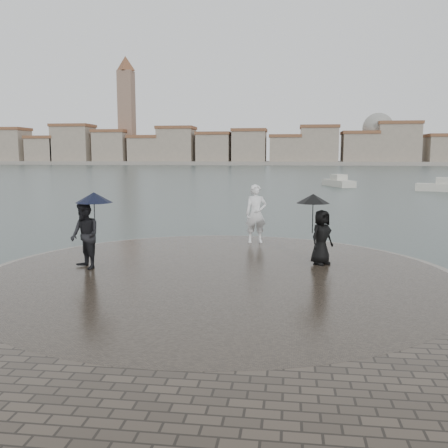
# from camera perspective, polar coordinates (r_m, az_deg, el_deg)

# --- Properties ---
(ground) EXTENTS (400.00, 400.00, 0.00)m
(ground) POSITION_cam_1_polar(r_m,az_deg,el_deg) (9.74, -3.81, -12.40)
(ground) COLOR #2B3835
(ground) RESTS_ON ground
(kerb_ring) EXTENTS (12.50, 12.50, 0.32)m
(kerb_ring) POSITION_cam_1_polar(r_m,az_deg,el_deg) (12.98, -0.76, -6.43)
(kerb_ring) COLOR gray
(kerb_ring) RESTS_ON ground
(quay_tip) EXTENTS (11.90, 11.90, 0.36)m
(quay_tip) POSITION_cam_1_polar(r_m,az_deg,el_deg) (12.98, -0.76, -6.34)
(quay_tip) COLOR #2D261E
(quay_tip) RESTS_ON ground
(statue) EXTENTS (0.81, 0.62, 2.01)m
(statue) POSITION_cam_1_polar(r_m,az_deg,el_deg) (17.19, 3.67, 1.18)
(statue) COLOR white
(statue) RESTS_ON quay_tip
(visitor_left) EXTENTS (1.29, 1.13, 2.04)m
(visitor_left) POSITION_cam_1_polar(r_m,az_deg,el_deg) (13.71, -15.42, -0.41)
(visitor_left) COLOR black
(visitor_left) RESTS_ON quay_tip
(visitor_right) EXTENTS (1.16, 1.01, 1.95)m
(visitor_right) POSITION_cam_1_polar(r_m,az_deg,el_deg) (14.01, 10.80, -0.19)
(visitor_right) COLOR black
(visitor_right) RESTS_ON quay_tip
(far_skyline) EXTENTS (260.00, 20.00, 37.00)m
(far_skyline) POSITION_cam_1_polar(r_m,az_deg,el_deg) (169.86, 4.87, 8.63)
(far_skyline) COLOR gray
(far_skyline) RESTS_ON ground
(boats) EXTENTS (13.82, 11.08, 1.50)m
(boats) POSITION_cam_1_polar(r_m,az_deg,el_deg) (52.87, 18.33, 4.26)
(boats) COLOR beige
(boats) RESTS_ON ground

